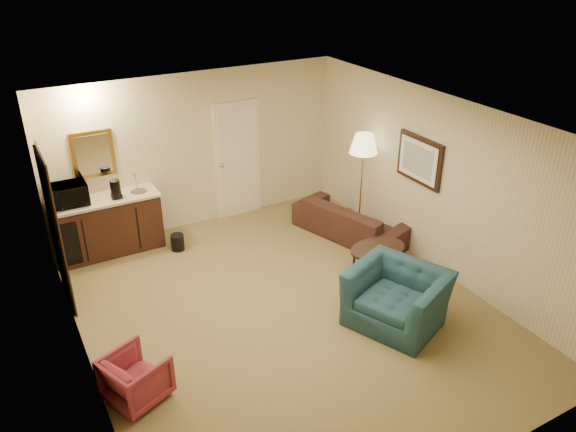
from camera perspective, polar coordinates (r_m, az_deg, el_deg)
name	(u,v)px	position (r m, az deg, el deg)	size (l,w,h in m)	color
ground	(285,310)	(7.61, -0.27, -9.56)	(6.00, 6.00, 0.00)	olive
room_walls	(250,174)	(7.33, -3.89, 4.31)	(5.02, 6.01, 2.61)	beige
wetbar_cabinet	(108,225)	(9.14, -17.85, -0.91)	(1.64, 0.58, 0.92)	#381912
sofa	(351,215)	(9.25, 6.42, 0.12)	(1.97, 0.57, 0.77)	black
teal_armchair	(398,289)	(7.26, 11.09, -7.31)	(1.15, 0.75, 1.00)	#1B3A44
rose_chair_near	(136,376)	(6.41, -15.21, -15.37)	(0.59, 0.55, 0.61)	#993236
coffee_table	(376,262)	(8.27, 8.98, -4.64)	(0.85, 0.58, 0.49)	black
floor_lamp	(361,184)	(9.26, 7.45, 3.28)	(0.45, 0.45, 1.71)	gold
waste_bin	(178,242)	(9.07, -11.16, -2.63)	(0.21, 0.21, 0.26)	black
microwave	(66,193)	(8.83, -21.61, 2.23)	(0.58, 0.32, 0.40)	black
coffee_maker	(116,189)	(8.85, -17.11, 2.62)	(0.15, 0.15, 0.29)	black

